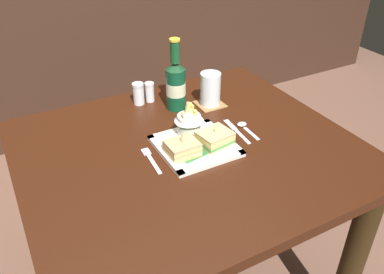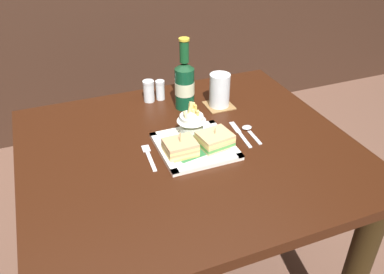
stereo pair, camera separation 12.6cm
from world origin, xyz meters
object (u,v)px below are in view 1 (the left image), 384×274
Objects in this scene: dining_table at (189,185)px; pepper_shaker at (150,93)px; water_glass at (210,91)px; fork at (151,159)px; square_plate at (195,146)px; fries_cup at (189,121)px; sandwich_half_right at (215,138)px; sandwich_half_left at (182,148)px; salt_shaker at (139,95)px; beer_bottle at (176,84)px; knife at (236,130)px; spoon at (244,126)px.

pepper_shaker is (0.02, 0.35, 0.19)m from dining_table.
fork is (-0.34, -0.22, -0.06)m from water_glass.
square_plate is 0.09m from fries_cup.
water_glass is 1.64× the size of pepper_shaker.
sandwich_half_left is at bearing 180.00° from sandwich_half_right.
fries_cup is at bearing -87.49° from pepper_shaker.
square_plate is (0.02, -0.01, 0.16)m from dining_table.
salt_shaker is at bearing 73.25° from fork.
beer_bottle reaches higher than fork.
beer_bottle is at bearing 162.51° from water_glass.
beer_bottle is at bearing -56.48° from pepper_shaker.
sandwich_half_right is at bearing -156.83° from knife.
spoon is at bearing -59.49° from beer_bottle.
square_plate is 0.15m from fork.
fork is (-0.15, 0.01, -0.01)m from square_plate.
pepper_shaker is (-0.01, 0.30, -0.03)m from fries_cup.
square_plate is 1.86× the size of water_glass.
fries_cup is at bearing 61.24° from dining_table.
sandwich_half_right is at bearing -9.23° from fork.
pepper_shaker is (-0.21, 0.34, 0.03)m from spoon.
beer_bottle is (0.13, 0.29, 0.07)m from sandwich_half_left.
sandwich_half_right is 0.78× the size of fork.
fries_cup is at bearing 19.83° from fork.
dining_table is 10.85× the size of sandwich_half_left.
sandwich_half_left is 0.86× the size of sandwich_half_right.
square_plate is 0.87× the size of beer_bottle.
salt_shaker is at bearing 138.59° from beer_bottle.
salt_shaker is (0.02, 0.39, 0.01)m from sandwich_half_left.
square_plate reaches higher than fork.
sandwich_half_right is 0.67× the size of knife.
water_glass is (0.25, 0.25, 0.03)m from sandwich_half_left.
water_glass is at bearing 45.43° from sandwich_half_left.
knife is at bearing 8.37° from square_plate.
fork is 0.86× the size of knife.
sandwich_half_left is at bearing -128.32° from fries_cup.
sandwich_half_left is at bearing -134.57° from water_glass.
spoon is (0.02, -0.20, -0.05)m from water_glass.
dining_table is 0.16m from square_plate.
pepper_shaker is at bearing 89.57° from square_plate.
spoon is at bearing -53.28° from salt_shaker.
spoon is 1.39× the size of salt_shaker.
knife is at bearing 2.69° from fork.
fork is at bearing -106.75° from salt_shaker.
beer_bottle is at bearing 49.95° from fork.
fries_cup is at bearing 164.14° from knife.
sandwich_half_right is at bearing -161.05° from spoon.
beer_bottle is (0.07, 0.27, 0.09)m from square_plate.
knife is (0.23, 0.05, -0.03)m from sandwich_half_left.
beer_bottle is at bearing 72.08° from dining_table.
salt_shaker is (-0.23, 0.14, -0.02)m from water_glass.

